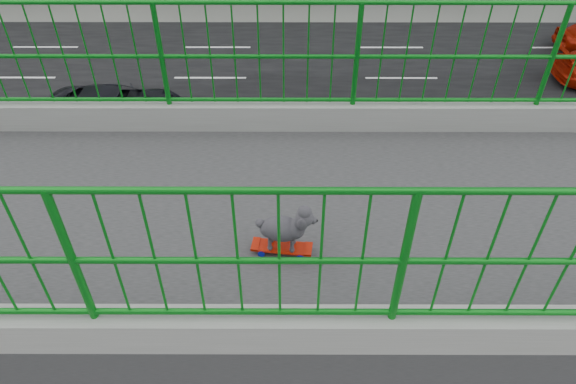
# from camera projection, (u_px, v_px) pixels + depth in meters

# --- Properties ---
(road) EXTENTS (18.00, 90.00, 0.02)m
(road) POSITION_uv_depth(u_px,v_px,m) (201.00, 116.00, 19.17)
(road) COLOR black
(road) RESTS_ON ground
(footbridge) EXTENTS (3.00, 24.00, 7.00)m
(footbridge) POSITION_uv_depth(u_px,v_px,m) (0.00, 325.00, 5.87)
(footbridge) COLOR #2D2D2F
(footbridge) RESTS_ON ground
(skateboard) EXTENTS (0.21, 0.52, 0.07)m
(skateboard) POSITION_uv_depth(u_px,v_px,m) (282.00, 248.00, 4.28)
(skateboard) COLOR red
(skateboard) RESTS_ON footbridge
(poodle) EXTENTS (0.25, 0.50, 0.42)m
(poodle) POSITION_uv_depth(u_px,v_px,m) (285.00, 227.00, 4.12)
(poodle) COLOR #27252A
(poodle) RESTS_ON skateboard
(car_0) EXTENTS (1.63, 4.06, 1.38)m
(car_0) POSITION_uv_depth(u_px,v_px,m) (313.00, 236.00, 13.36)
(car_0) COLOR #9E9FA4
(car_0) RESTS_ON ground
(car_2) EXTENTS (2.31, 5.00, 1.39)m
(car_2) POSITION_uv_depth(u_px,v_px,m) (117.00, 108.00, 18.28)
(car_2) COLOR black
(car_2) RESTS_ON ground
(car_5) EXTENTS (1.62, 4.66, 1.53)m
(car_5) POSITION_uv_depth(u_px,v_px,m) (86.00, 233.00, 13.33)
(car_5) COLOR #9E9FA4
(car_5) RESTS_ON ground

